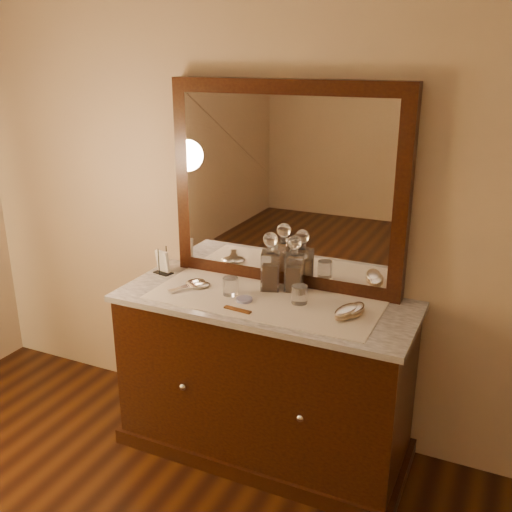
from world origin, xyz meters
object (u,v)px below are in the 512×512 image
Objects in this scene: decanter_left at (270,267)px; hand_mirror_outer at (193,283)px; mirror_frame at (286,186)px; hand_mirror_inner at (196,286)px; dresser_cabinet at (264,379)px; brush_far at (356,310)px; comb at (237,310)px; decanter_right at (294,270)px; napkin_rack at (163,263)px; pin_dish at (244,300)px; brush_near at (347,312)px.

decanter_left is 1.28× the size of hand_mirror_outer.
hand_mirror_inner is at bearing -144.10° from mirror_frame.
dresser_cabinet is at bearing -90.00° from mirror_frame.
decanter_left is at bearing 166.93° from brush_far.
decanter_right is at bearing 71.60° from comb.
dresser_cabinet is 1.17× the size of mirror_frame.
mirror_frame is 0.79m from napkin_rack.
decanter_left is 0.49m from brush_far.
mirror_frame is 0.65m from comb.
dresser_cabinet is 17.93× the size of pin_dish.
brush_near is at bearing -19.04° from decanter_left.
brush_far is (0.44, -0.23, -0.48)m from mirror_frame.
hand_mirror_inner is at bearing -22.00° from napkin_rack.
brush_near is (0.49, 0.04, 0.02)m from pin_dish.
mirror_frame is at bearing 152.12° from brush_far.
brush_near is 0.78m from hand_mirror_inner.
dresser_cabinet is 0.57m from decanter_left.
pin_dish reaches higher than comb.
napkin_rack is at bearing 159.16° from hand_mirror_outer.
brush_far reaches higher than dresser_cabinet.
napkin_rack reaches higher than hand_mirror_inner.
hand_mirror_inner is at bearing -159.29° from decanter_right.
decanter_left is (-0.02, 0.12, 0.56)m from dresser_cabinet.
pin_dish is (-0.08, -0.07, 0.45)m from dresser_cabinet.
dresser_cabinet is 0.64m from brush_far.
brush_far is at bearing 0.92° from hand_mirror_outer.
hand_mirror_outer and hand_mirror_inner have the same top height.
hand_mirror_outer is 0.04m from hand_mirror_inner.
dresser_cabinet is at bearing -120.24° from decanter_right.
pin_dish is at bearing 105.36° from comb.
pin_dish is (-0.08, -0.31, -0.49)m from mirror_frame.
comb is at bearing -113.71° from decanter_right.
decanter_left is at bearing 89.04° from comb.
decanter_left reaches higher than comb.
brush_far is at bearing -21.67° from decanter_right.
pin_dish is 0.29m from decanter_right.
decanter_right is 1.35× the size of hand_mirror_inner.
mirror_frame is at bearing 79.24° from decanter_left.
decanter_right reaches higher than brush_near.
hand_mirror_outer is at bearing -148.22° from mirror_frame.
decanter_left is at bearing 17.96° from hand_mirror_outer.
hand_mirror_inner is (-0.78, 0.01, -0.01)m from brush_near.
comb is 0.65× the size of hand_mirror_inner.
decanter_left reaches higher than brush_near.
hand_mirror_outer is at bearing -162.04° from decanter_left.
brush_far is 0.72× the size of hand_mirror_inner.
mirror_frame reaches higher than hand_mirror_outer.
hand_mirror_outer is (-0.49, -0.15, -0.10)m from decanter_right.
dresser_cabinet is at bearing 41.96° from pin_dish.
comb is 0.64m from napkin_rack.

